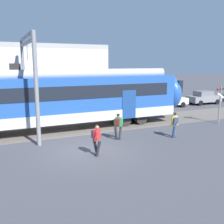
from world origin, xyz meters
TOP-DOWN VIEW (x-y plane):
  - ground_plane at (0.00, 0.00)m, footprint 160.00×160.00m
  - pedestrian_red at (0.09, -0.65)m, footprint 0.51×0.71m
  - pedestrian_green at (2.37, 1.51)m, footprint 0.69×0.50m
  - pedestrian_yellow at (5.86, 0.40)m, footprint 0.62×0.61m
  - parked_car_white at (12.76, 10.34)m, footprint 4.01×1.79m
  - parked_car_grey at (17.81, 10.42)m, footprint 4.02×1.80m
  - catenary_gantry at (-2.36, 5.53)m, footprint 0.24×6.64m
  - crossing_signal at (11.63, 2.23)m, footprint 0.96×0.22m
  - background_building at (-3.47, 12.53)m, footprint 17.76×5.00m

SIDE VIEW (x-z plane):
  - ground_plane at x=0.00m, z-range 0.00..0.00m
  - parked_car_white at x=12.76m, z-range 0.01..1.55m
  - parked_car_grey at x=17.81m, z-range 0.01..1.55m
  - pedestrian_red at x=0.09m, z-range 0.16..1.82m
  - pedestrian_green at x=2.37m, z-range 0.16..1.82m
  - pedestrian_yellow at x=5.86m, z-range 0.16..1.82m
  - crossing_signal at x=11.63m, z-range 0.51..3.51m
  - background_building at x=-3.47m, z-range -1.39..7.81m
  - catenary_gantry at x=-2.36m, z-range 1.05..7.58m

